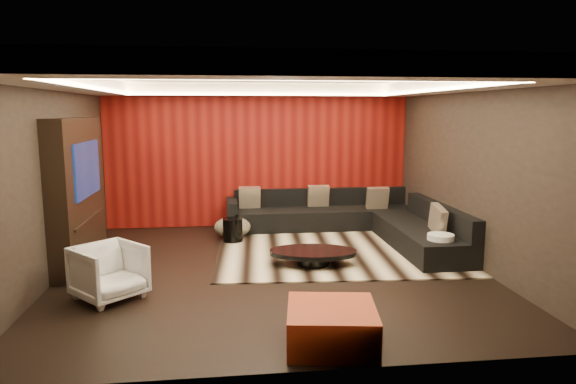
{
  "coord_description": "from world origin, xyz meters",
  "views": [
    {
      "loc": [
        -0.65,
        -7.22,
        2.3
      ],
      "look_at": [
        0.3,
        0.6,
        1.05
      ],
      "focal_mm": 32.0,
      "sensor_mm": 36.0,
      "label": 1
    }
  ],
  "objects": [
    {
      "name": "wall_right",
      "position": [
        3.01,
        0.0,
        1.4
      ],
      "size": [
        0.02,
        6.0,
        2.8
      ],
      "primitive_type": "cube",
      "color": "black",
      "rests_on": "ground"
    },
    {
      "name": "soffit_front",
      "position": [
        0.0,
        -2.7,
        2.69
      ],
      "size": [
        6.0,
        0.6,
        0.22
      ],
      "primitive_type": "cube",
      "color": "silver",
      "rests_on": "ground"
    },
    {
      "name": "sectional_sofa",
      "position": [
        1.73,
        1.86,
        0.26
      ],
      "size": [
        3.65,
        3.5,
        0.75
      ],
      "color": "black",
      "rests_on": "floor"
    },
    {
      "name": "tv_surround",
      "position": [
        -2.85,
        0.6,
        1.1
      ],
      "size": [
        0.3,
        2.0,
        2.2
      ],
      "primitive_type": "cube",
      "color": "black",
      "rests_on": "ground"
    },
    {
      "name": "cove_right",
      "position": [
        2.36,
        0.0,
        2.6
      ],
      "size": [
        0.08,
        4.8,
        0.04
      ],
      "primitive_type": "cube",
      "color": "#FFD899",
      "rests_on": "ground"
    },
    {
      "name": "throw_pillows",
      "position": [
        1.46,
        2.01,
        0.62
      ],
      "size": [
        3.09,
        2.82,
        0.5
      ],
      "color": "#C1A98E",
      "rests_on": "sectional_sofa"
    },
    {
      "name": "cove_front",
      "position": [
        0.0,
        -2.36,
        2.6
      ],
      "size": [
        4.8,
        0.08,
        0.04
      ],
      "primitive_type": "cube",
      "color": "#FFD899",
      "rests_on": "ground"
    },
    {
      "name": "armchair",
      "position": [
        -2.1,
        -0.93,
        0.34
      ],
      "size": [
        1.04,
        1.05,
        0.68
      ],
      "primitive_type": "imported",
      "rotation": [
        0.0,
        0.0,
        0.74
      ],
      "color": "silver",
      "rests_on": "floor"
    },
    {
      "name": "ceiling",
      "position": [
        0.0,
        0.0,
        2.81
      ],
      "size": [
        6.0,
        6.0,
        0.02
      ],
      "primitive_type": "cube",
      "color": "silver",
      "rests_on": "ground"
    },
    {
      "name": "wall_left",
      "position": [
        -3.01,
        0.0,
        1.4
      ],
      "size": [
        0.02,
        6.0,
        2.8
      ],
      "primitive_type": "cube",
      "color": "black",
      "rests_on": "ground"
    },
    {
      "name": "coffee_table",
      "position": [
        0.62,
        0.11,
        0.13
      ],
      "size": [
        1.48,
        1.48,
        0.22
      ],
      "primitive_type": "cylinder",
      "rotation": [
        0.0,
        0.0,
        -0.14
      ],
      "color": "black",
      "rests_on": "rug"
    },
    {
      "name": "drum_stool",
      "position": [
        -0.55,
        1.65,
        0.22
      ],
      "size": [
        0.45,
        0.45,
        0.41
      ],
      "primitive_type": "cylinder",
      "rotation": [
        0.0,
        0.0,
        -0.39
      ],
      "color": "black",
      "rests_on": "rug"
    },
    {
      "name": "striped_pouf",
      "position": [
        -0.55,
        1.97,
        0.2
      ],
      "size": [
        0.82,
        0.82,
        0.36
      ],
      "primitive_type": "ellipsoid",
      "rotation": [
        0.0,
        0.0,
        0.29
      ],
      "color": "beige",
      "rests_on": "rug"
    },
    {
      "name": "cove_back",
      "position": [
        0.0,
        2.36,
        2.6
      ],
      "size": [
        4.8,
        0.08,
        0.04
      ],
      "primitive_type": "cube",
      "color": "#FFD899",
      "rests_on": "ground"
    },
    {
      "name": "tv_screen",
      "position": [
        -2.69,
        0.6,
        1.45
      ],
      "size": [
        0.04,
        1.3,
        0.8
      ],
      "primitive_type": "cube",
      "color": "black",
      "rests_on": "ground"
    },
    {
      "name": "red_feature_wall",
      "position": [
        0.0,
        2.97,
        1.4
      ],
      "size": [
        5.98,
        0.05,
        2.78
      ],
      "primitive_type": "cube",
      "color": "#6B0C0A",
      "rests_on": "ground"
    },
    {
      "name": "soffit_right",
      "position": [
        2.7,
        0.0,
        2.69
      ],
      "size": [
        0.6,
        4.8,
        0.22
      ],
      "primitive_type": "cube",
      "color": "silver",
      "rests_on": "ground"
    },
    {
      "name": "soffit_back",
      "position": [
        0.0,
        2.7,
        2.69
      ],
      "size": [
        6.0,
        0.6,
        0.22
      ],
      "primitive_type": "cube",
      "color": "silver",
      "rests_on": "ground"
    },
    {
      "name": "tv_shelf",
      "position": [
        -2.69,
        0.6,
        0.7
      ],
      "size": [
        0.04,
        1.6,
        0.04
      ],
      "primitive_type": "cube",
      "color": "black",
      "rests_on": "ground"
    },
    {
      "name": "white_side_table",
      "position": [
        2.5,
        -0.13,
        0.24
      ],
      "size": [
        0.52,
        0.52,
        0.49
      ],
      "primitive_type": "cylinder",
      "rotation": [
        0.0,
        0.0,
        -0.42
      ],
      "color": "white",
      "rests_on": "floor"
    },
    {
      "name": "floor",
      "position": [
        0.0,
        0.0,
        -0.01
      ],
      "size": [
        6.0,
        6.0,
        0.02
      ],
      "primitive_type": "cube",
      "color": "black",
      "rests_on": "ground"
    },
    {
      "name": "rug",
      "position": [
        1.2,
        0.81,
        0.01
      ],
      "size": [
        4.17,
        3.24,
        0.02
      ],
      "primitive_type": "cube",
      "rotation": [
        0.0,
        0.0,
        -0.06
      ],
      "color": "beige",
      "rests_on": "floor"
    },
    {
      "name": "orange_ottoman",
      "position": [
        0.36,
        -2.5,
        0.19
      ],
      "size": [
        0.99,
        0.99,
        0.39
      ],
      "primitive_type": "cube",
      "rotation": [
        0.0,
        0.0,
        -0.15
      ],
      "color": "#A83815",
      "rests_on": "floor"
    },
    {
      "name": "cove_left",
      "position": [
        -2.36,
        0.0,
        2.6
      ],
      "size": [
        0.08,
        4.8,
        0.04
      ],
      "primitive_type": "cube",
      "color": "#FFD899",
      "rests_on": "ground"
    },
    {
      "name": "wall_back",
      "position": [
        0.0,
        3.01,
        1.4
      ],
      "size": [
        6.0,
        0.02,
        2.8
      ],
      "primitive_type": "cube",
      "color": "black",
      "rests_on": "ground"
    },
    {
      "name": "soffit_left",
      "position": [
        -2.7,
        0.0,
        2.69
      ],
      "size": [
        0.6,
        4.8,
        0.22
      ],
      "primitive_type": "cube",
      "color": "silver",
      "rests_on": "ground"
    }
  ]
}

